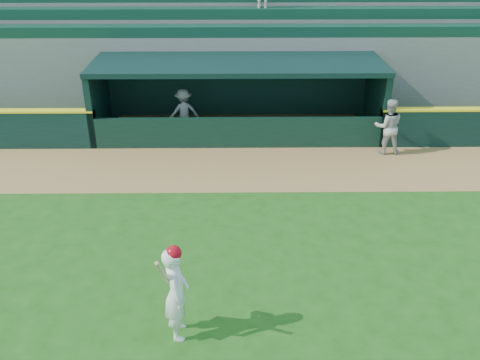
{
  "coord_description": "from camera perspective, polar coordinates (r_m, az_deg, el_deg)",
  "views": [
    {
      "loc": [
        -0.12,
        -9.26,
        6.82
      ],
      "look_at": [
        0.0,
        1.6,
        1.3
      ],
      "focal_mm": 40.0,
      "sensor_mm": 36.0,
      "label": 1
    }
  ],
  "objects": [
    {
      "name": "warning_track",
      "position": [
        15.72,
        -0.14,
        1.24
      ],
      "size": [
        40.0,
        3.0,
        0.01
      ],
      "primitive_type": "cube",
      "color": "olive",
      "rests_on": "ground"
    },
    {
      "name": "ground",
      "position": [
        11.5,
        0.09,
        -9.42
      ],
      "size": [
        120.0,
        120.0,
        0.0
      ],
      "primitive_type": "plane",
      "color": "#1D4E13",
      "rests_on": "ground"
    },
    {
      "name": "dugout",
      "position": [
        18.11,
        -0.23,
        9.38
      ],
      "size": [
        9.4,
        2.8,
        2.46
      ],
      "color": "slate",
      "rests_on": "ground"
    },
    {
      "name": "batter_at_plate",
      "position": [
        9.46,
        -6.83,
        -11.75
      ],
      "size": [
        0.51,
        0.83,
        1.89
      ],
      "color": "white",
      "rests_on": "ground"
    },
    {
      "name": "dugout_player_front",
      "position": [
        17.05,
        15.52,
        5.52
      ],
      "size": [
        0.88,
        0.7,
        1.75
      ],
      "primitive_type": "imported",
      "rotation": [
        0.0,
        0.0,
        3.1
      ],
      "color": "#ABABA5",
      "rests_on": "ground"
    },
    {
      "name": "stands",
      "position": [
        22.28,
        -0.39,
        15.48
      ],
      "size": [
        34.5,
        6.25,
        7.6
      ],
      "color": "slate",
      "rests_on": "ground"
    },
    {
      "name": "dugout_player_inside",
      "position": [
        18.13,
        -6.02,
        7.27
      ],
      "size": [
        1.11,
        0.82,
        1.54
      ],
      "primitive_type": "imported",
      "rotation": [
        0.0,
        0.0,
        3.42
      ],
      "color": "#A6A6A0",
      "rests_on": "ground"
    }
  ]
}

